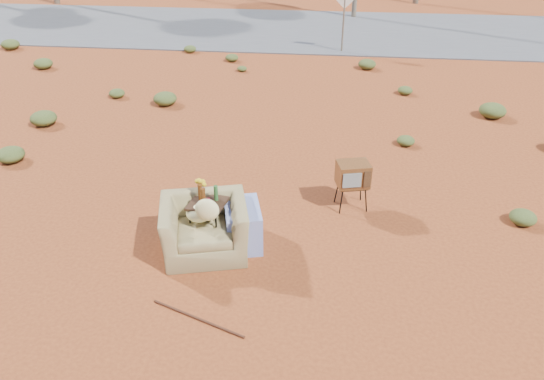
# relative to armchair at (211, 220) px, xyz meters

# --- Properties ---
(ground) EXTENTS (140.00, 140.00, 0.00)m
(ground) POSITION_rel_armchair_xyz_m (0.48, -0.52, -0.52)
(ground) COLOR #95431D
(ground) RESTS_ON ground
(highway) EXTENTS (140.00, 7.00, 0.04)m
(highway) POSITION_rel_armchair_xyz_m (0.48, 14.48, -0.50)
(highway) COLOR #565659
(highway) RESTS_ON ground
(armchair) EXTENTS (1.62, 1.29, 1.11)m
(armchair) POSITION_rel_armchair_xyz_m (0.00, 0.00, 0.00)
(armchair) COLOR olive
(armchair) RESTS_ON ground
(tv_unit) EXTENTS (0.62, 0.54, 0.86)m
(tv_unit) POSITION_rel_armchair_xyz_m (2.14, 1.48, 0.12)
(tv_unit) COLOR black
(tv_unit) RESTS_ON ground
(side_table) EXTENTS (0.61, 0.61, 1.06)m
(side_table) POSITION_rel_armchair_xyz_m (-0.11, 0.16, 0.26)
(side_table) COLOR #362213
(side_table) RESTS_ON ground
(rusty_bar) EXTENTS (1.32, 0.55, 0.04)m
(rusty_bar) POSITION_rel_armchair_xyz_m (0.13, -1.55, -0.50)
(rusty_bar) COLOR #461F12
(rusty_bar) RESTS_ON ground
(road_sign) EXTENTS (0.78, 0.06, 2.19)m
(road_sign) POSITION_rel_armchair_xyz_m (1.98, 11.48, 0.98)
(road_sign) COLOR brown
(road_sign) RESTS_ON ground
(scrub_patch) EXTENTS (17.49, 8.07, 0.33)m
(scrub_patch) POSITION_rel_armchair_xyz_m (-0.35, 3.89, -0.38)
(scrub_patch) COLOR #465525
(scrub_patch) RESTS_ON ground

